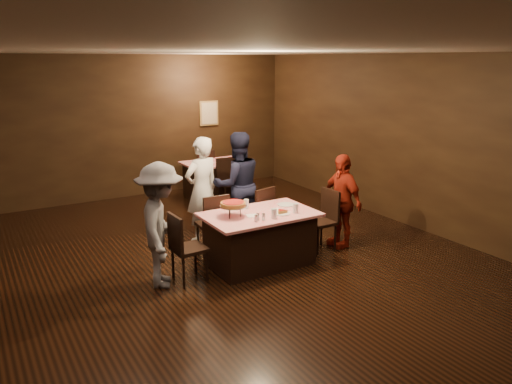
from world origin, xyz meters
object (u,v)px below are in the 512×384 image
(diner_white_jacket, at_px, (202,190))
(diner_red_shirt, at_px, (341,201))
(chair_end_left, at_px, (189,247))
(chair_back_near, at_px, (230,182))
(diner_navy_hoodie, at_px, (238,185))
(glass_front_left, at_px, (274,214))
(glass_front_right, at_px, (296,208))
(diner_grey_knit, at_px, (161,225))
(chair_far_right, at_px, (257,215))
(pizza_stand, at_px, (233,204))
(back_table, at_px, (215,179))
(glass_back, at_px, (246,204))
(chair_back_far, at_px, (203,170))
(main_table, at_px, (260,239))
(chair_end_right, at_px, (320,221))
(plate_empty, at_px, (286,205))
(chair_far_left, at_px, (212,223))

(diner_white_jacket, bearing_deg, diner_red_shirt, 130.72)
(chair_end_left, bearing_deg, chair_back_near, -38.77)
(diner_navy_hoodie, distance_m, glass_front_left, 1.57)
(chair_end_left, xyz_separation_m, glass_front_right, (1.55, -0.25, 0.37))
(diner_navy_hoodie, distance_m, glass_front_right, 1.50)
(glass_front_right, bearing_deg, diner_grey_knit, 170.70)
(chair_far_right, relative_size, pizza_stand, 2.50)
(back_table, relative_size, glass_back, 9.29)
(glass_front_right, height_order, glass_back, same)
(back_table, relative_size, chair_back_far, 1.37)
(glass_back, bearing_deg, chair_back_far, 74.30)
(chair_back_near, height_order, chair_back_far, same)
(main_table, relative_size, glass_back, 11.43)
(chair_end_right, bearing_deg, plate_empty, -106.53)
(main_table, height_order, glass_front_left, glass_front_left)
(chair_far_right, relative_size, plate_empty, 3.80)
(chair_end_left, relative_size, diner_red_shirt, 0.64)
(back_table, bearing_deg, glass_back, -108.35)
(main_table, distance_m, chair_end_left, 1.10)
(chair_far_left, distance_m, glass_front_left, 1.20)
(diner_navy_hoodie, distance_m, pizza_stand, 1.40)
(glass_front_left, bearing_deg, chair_back_far, 77.49)
(back_table, distance_m, glass_front_left, 4.09)
(diner_navy_hoodie, bearing_deg, glass_front_left, 89.31)
(back_table, relative_size, diner_grey_knit, 0.79)
(main_table, height_order, pizza_stand, pizza_stand)
(chair_back_far, bearing_deg, pizza_stand, 71.25)
(chair_back_far, bearing_deg, plate_empty, 83.37)
(diner_navy_hoodie, bearing_deg, diner_grey_knit, 42.87)
(chair_far_right, bearing_deg, chair_end_left, 13.08)
(glass_back, bearing_deg, diner_red_shirt, -11.69)
(diner_navy_hoodie, xyz_separation_m, glass_front_left, (-0.27, -1.54, -0.04))
(diner_navy_hoodie, bearing_deg, chair_back_near, -104.30)
(back_table, xyz_separation_m, chair_far_left, (-1.46, -2.88, 0.09))
(chair_back_near, relative_size, diner_navy_hoodie, 0.54)
(glass_front_left, relative_size, glass_front_right, 1.00)
(chair_end_left, distance_m, pizza_stand, 0.85)
(chair_end_left, xyz_separation_m, pizza_stand, (0.70, 0.05, 0.48))
(chair_end_right, bearing_deg, glass_back, -105.89)
(diner_grey_knit, distance_m, glass_front_left, 1.55)
(diner_white_jacket, xyz_separation_m, plate_empty, (0.85, -1.15, -0.08))
(chair_far_left, bearing_deg, plate_empty, 150.29)
(chair_end_left, relative_size, chair_end_right, 1.00)
(chair_back_far, bearing_deg, main_table, 76.43)
(main_table, bearing_deg, diner_red_shirt, -0.71)
(pizza_stand, bearing_deg, diner_grey_knit, 179.35)
(chair_far_left, xyz_separation_m, diner_navy_hoodie, (0.72, 0.49, 0.41))
(chair_end_right, bearing_deg, glass_front_right, -70.23)
(chair_back_far, distance_m, glass_front_right, 4.54)
(diner_navy_hoodie, xyz_separation_m, glass_back, (-0.37, -0.94, -0.04))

